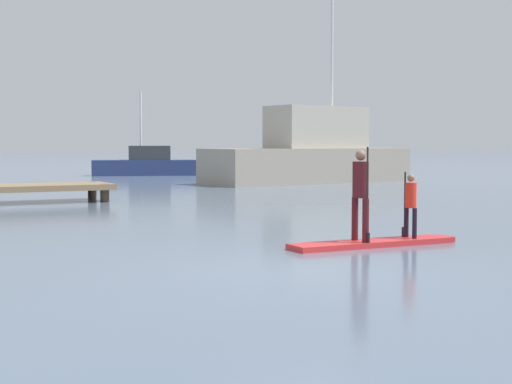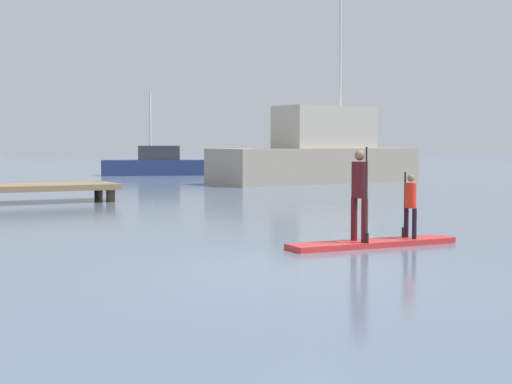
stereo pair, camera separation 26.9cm
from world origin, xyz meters
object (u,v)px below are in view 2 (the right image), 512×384
object	(u,v)px
paddler_adult	(360,189)
fishing_boat_white_large	(318,155)
motor_boat_small_navy	(155,164)
paddler_child_solo	(410,202)
paddleboard_near	(374,243)

from	to	relation	value
paddler_adult	fishing_boat_white_large	xyz separation A→B (m)	(11.03, 19.60, 0.26)
paddler_adult	motor_boat_small_navy	bearing A→B (deg)	77.34
paddler_adult	paddler_child_solo	xyz separation A→B (m)	(1.11, -0.01, -0.27)
fishing_boat_white_large	motor_boat_small_navy	size ratio (longest dim) A/B	1.77
paddleboard_near	paddler_child_solo	distance (m)	1.07
paddler_adult	paddleboard_near	bearing A→B (deg)	-0.05
paddleboard_near	paddler_child_solo	world-z (taller)	paddler_child_solo
paddler_adult	paddler_child_solo	bearing A→B (deg)	-0.33
fishing_boat_white_large	motor_boat_small_navy	world-z (taller)	fishing_boat_white_large
paddler_adult	motor_boat_small_navy	size ratio (longest dim) A/B	0.29
paddleboard_near	fishing_boat_white_large	bearing A→B (deg)	61.34
paddler_adult	fishing_boat_white_large	size ratio (longest dim) A/B	0.16
paddler_child_solo	motor_boat_small_navy	size ratio (longest dim) A/B	0.21
paddleboard_near	paddler_adult	bearing A→B (deg)	179.95
fishing_boat_white_large	paddler_adult	bearing A→B (deg)	-119.36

